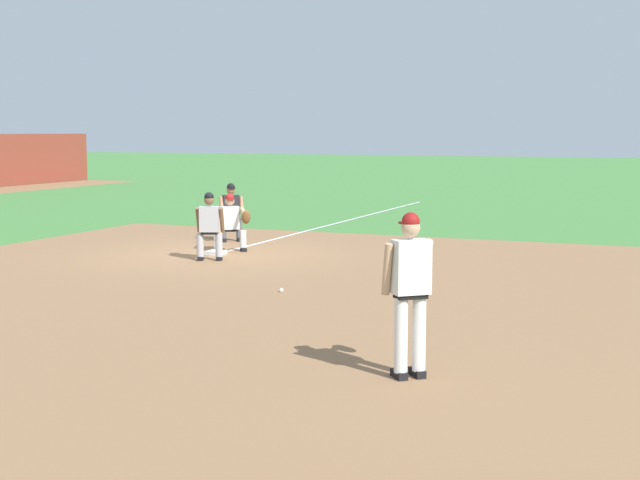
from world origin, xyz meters
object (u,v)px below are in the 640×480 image
object	(u,v)px
pitcher	(410,284)
baserunner	(209,224)
first_base_bag	(216,253)
baseball	(281,290)
umpire	(231,210)
first_baseman	(231,220)

from	to	relation	value
pitcher	baserunner	distance (m)	9.66
first_base_bag	baseball	xyz separation A→B (m)	(-3.67, -3.35, -0.01)
first_base_bag	baseball	world-z (taller)	first_base_bag
baserunner	baseball	bearing A→B (deg)	-133.12
pitcher	umpire	world-z (taller)	pitcher
first_base_bag	baserunner	xyz separation A→B (m)	(-0.85, -0.34, 0.75)
umpire	baseball	bearing A→B (deg)	-144.87
baserunner	umpire	world-z (taller)	same
pitcher	baserunner	size ratio (longest dim) A/B	1.27
pitcher	baserunner	xyz separation A→B (m)	(7.06, 6.59, -0.27)
baserunner	first_baseman	bearing A→B (deg)	8.56
baseball	first_baseman	world-z (taller)	first_baseman
pitcher	first_baseman	world-z (taller)	pitcher
pitcher	baseball	bearing A→B (deg)	40.16
first_base_bag	baserunner	size ratio (longest dim) A/B	0.26
pitcher	umpire	xyz separation A→B (m)	(10.14, 7.73, -0.27)
first_baseman	first_base_bag	bearing A→B (deg)	164.87
baseball	pitcher	xyz separation A→B (m)	(-4.24, -3.58, 1.02)
first_base_bag	first_baseman	bearing A→B (deg)	-15.13
first_base_bag	baserunner	world-z (taller)	baserunner
baserunner	umpire	size ratio (longest dim) A/B	1.00
baserunner	umpire	bearing A→B (deg)	20.37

